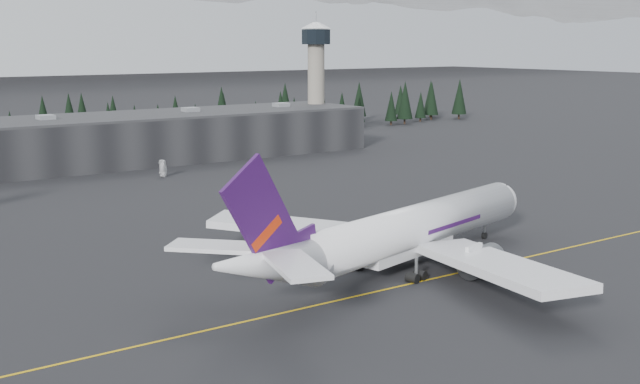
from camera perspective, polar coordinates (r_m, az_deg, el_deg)
ground at (r=109.89m, az=6.07°, el=-6.19°), size 1400.00×1400.00×0.00m
taxiline at (r=108.47m, az=6.78°, el=-6.43°), size 400.00×0.40×0.02m
terminal at (r=216.82m, az=-16.28°, el=3.47°), size 160.00×30.00×12.60m
control_tower at (r=252.54m, az=-0.28°, el=8.74°), size 10.00×10.00×37.70m
treeline at (r=251.78m, az=-19.09°, el=4.52°), size 360.00×20.00×15.00m
jet_main at (r=111.43m, az=5.32°, el=-3.00°), size 65.33×59.56×19.57m
gse_vehicle_b at (r=194.64m, az=-11.06°, el=1.27°), size 4.52×3.29×1.43m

